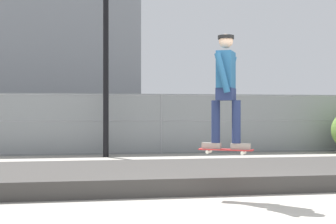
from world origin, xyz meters
The scene contains 7 objects.
ground_plane centered at (0.00, 0.00, 0.00)m, with size 120.00×120.00×0.00m, color #9E998E.
gravel_berm centered at (0.00, 3.03, 0.14)m, with size 16.58×2.93×0.28m, color #3D3A38.
skateboard centered at (-0.16, 1.28, 0.73)m, with size 0.80×0.56×0.07m.
skater centered at (-0.16, 1.28, 1.71)m, with size 0.68×0.62×1.70m.
chain_fence centered at (0.00, 8.86, 0.93)m, with size 25.46×0.06×1.85m.
street_lamp centered at (-1.73, 8.10, 4.46)m, with size 0.44×0.44×7.22m.
parked_car_near centered at (-2.25, 11.44, 0.84)m, with size 4.41×1.96×1.66m.
Camera 1 is at (-2.12, -5.37, 1.30)m, focal length 49.84 mm.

